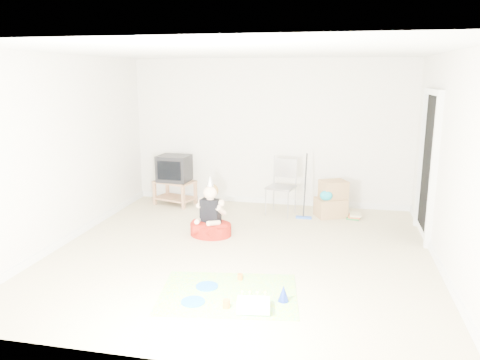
% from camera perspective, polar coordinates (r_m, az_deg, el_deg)
% --- Properties ---
extents(ground, '(5.00, 5.00, 0.00)m').
position_cam_1_polar(ground, '(6.32, 0.13, -8.82)').
color(ground, '#C9BA90').
rests_on(ground, ground).
extents(doorway_recess, '(0.02, 0.90, 2.05)m').
position_cam_1_polar(doorway_recess, '(7.19, 21.99, 1.41)').
color(doorway_recess, black).
rests_on(doorway_recess, ground).
extents(tv_stand, '(0.80, 0.62, 0.44)m').
position_cam_1_polar(tv_stand, '(8.58, -7.94, -1.27)').
color(tv_stand, '#9F6C48').
rests_on(tv_stand, ground).
extents(crt_tv, '(0.57, 0.49, 0.47)m').
position_cam_1_polar(crt_tv, '(8.49, -8.02, 1.42)').
color(crt_tv, black).
rests_on(crt_tv, tv_stand).
extents(folding_chair, '(0.52, 0.51, 0.97)m').
position_cam_1_polar(folding_chair, '(7.88, 5.01, -0.88)').
color(folding_chair, '#96959B').
rests_on(folding_chair, ground).
extents(cardboard_boxes, '(0.58, 0.55, 0.60)m').
position_cam_1_polar(cardboard_boxes, '(7.93, 11.09, -2.34)').
color(cardboard_boxes, '#A57D50').
rests_on(cardboard_boxes, ground).
extents(floor_mop, '(0.26, 0.35, 1.04)m').
position_cam_1_polar(floor_mop, '(7.75, 7.83, -2.78)').
color(floor_mop, blue).
rests_on(floor_mop, ground).
extents(book_pile, '(0.24, 0.29, 0.09)m').
position_cam_1_polar(book_pile, '(7.96, 13.79, -4.27)').
color(book_pile, '#257132').
rests_on(book_pile, ground).
extents(seated_woman, '(0.73, 0.73, 0.90)m').
position_cam_1_polar(seated_woman, '(6.93, -3.60, -5.16)').
color(seated_woman, '#A0190E').
rests_on(seated_woman, ground).
extents(party_mat, '(1.61, 1.27, 0.01)m').
position_cam_1_polar(party_mat, '(5.22, -1.42, -13.68)').
color(party_mat, '#FF359E').
rests_on(party_mat, ground).
extents(birthday_cake, '(0.37, 0.31, 0.15)m').
position_cam_1_polar(birthday_cake, '(4.88, 1.63, -15.10)').
color(birthday_cake, white).
rests_on(birthday_cake, party_mat).
extents(blue_plate_near, '(0.31, 0.31, 0.01)m').
position_cam_1_polar(blue_plate_near, '(5.37, -4.05, -12.79)').
color(blue_plate_near, blue).
rests_on(blue_plate_near, party_mat).
extents(blue_plate_far, '(0.25, 0.25, 0.01)m').
position_cam_1_polar(blue_plate_far, '(5.06, -5.75, -14.54)').
color(blue_plate_far, blue).
rests_on(blue_plate_far, party_mat).
extents(orange_cup_near, '(0.07, 0.07, 0.07)m').
position_cam_1_polar(orange_cup_near, '(5.52, 0.01, -11.72)').
color(orange_cup_near, orange).
rests_on(orange_cup_near, party_mat).
extents(orange_cup_far, '(0.10, 0.10, 0.09)m').
position_cam_1_polar(orange_cup_far, '(4.91, -1.67, -14.86)').
color(orange_cup_far, orange).
rests_on(orange_cup_far, party_mat).
extents(blue_party_hat, '(0.14, 0.14, 0.17)m').
position_cam_1_polar(blue_party_hat, '(5.04, 5.32, -13.59)').
color(blue_party_hat, '#1A34B7').
rests_on(blue_party_hat, party_mat).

